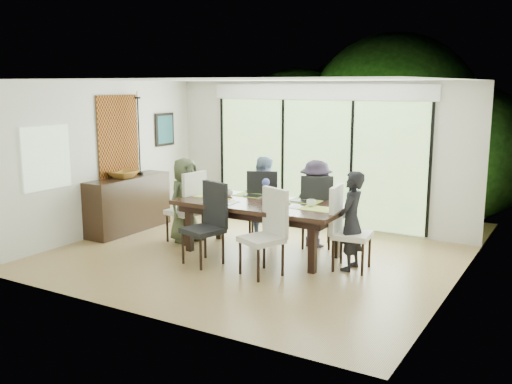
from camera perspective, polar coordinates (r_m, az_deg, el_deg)
The scene contains 62 objects.
floor at distance 8.83m, azimuth -0.83°, elevation -6.68°, with size 6.00×5.00×0.01m, color brown.
ceiling at distance 8.43m, azimuth -0.88°, elevation 11.19°, with size 6.00×5.00×0.01m, color white.
wall_back at distance 10.73m, azimuth 6.14°, elevation 3.78°, with size 6.00×0.02×2.70m, color silver.
wall_front at distance 6.54m, azimuth -12.34°, elevation -0.87°, with size 6.00×0.02×2.70m, color white.
wall_left at distance 10.39m, azimuth -15.20°, elevation 3.24°, with size 0.02×5.00×2.70m, color silver.
wall_right at distance 7.44m, azimuth 19.38°, elevation 0.15°, with size 0.02×5.00×2.70m, color white.
glass_doors at distance 10.71m, azimuth 6.04°, elevation 2.96°, with size 4.20×0.02×2.30m, color #598C3F.
blinds_header at distance 10.61m, azimuth 6.15°, elevation 9.93°, with size 4.40×0.06×0.28m, color white.
mullion_a at distance 11.72m, azimuth -3.39°, elevation 3.66°, with size 0.05×0.04×2.30m, color black.
mullion_b at distance 11.01m, azimuth 2.69°, elevation 3.21°, with size 0.05×0.04×2.30m, color black.
mullion_c at distance 10.43m, azimuth 9.52°, elevation 2.66°, with size 0.05×0.04×2.30m, color black.
mullion_d at distance 10.03m, azimuth 17.00°, elevation 2.02°, with size 0.05×0.04×2.30m, color black.
side_window at distance 9.55m, azimuth -20.21°, elevation 3.23°, with size 0.02×0.90×1.00m, color #8CAD7F.
deck at distance 11.78m, azimuth 7.79°, elevation -2.56°, with size 6.00×1.80×0.10m, color brown.
rail_top at distance 12.39m, azimuth 9.30°, elevation 0.89°, with size 6.00×0.08×0.06m, color brown.
foliage_left at distance 13.90m, azimuth 3.96°, elevation 5.76°, with size 3.20×3.20×3.20m, color #14380F.
foliage_mid at distance 13.62m, azimuth 13.50°, elevation 6.91°, with size 4.00×4.00×4.00m, color #14380F.
foliage_right at distance 12.47m, azimuth 20.23°, elevation 3.72°, with size 2.80×2.80×2.80m, color #14380F.
foliage_far at distance 14.61m, azimuth 10.52°, elevation 6.56°, with size 3.60×3.60×3.60m, color #14380F.
table_top at distance 8.85m, azimuth 0.55°, elevation -1.25°, with size 2.67×1.22×0.07m, color black.
table_apron at distance 8.87m, azimuth 0.54°, elevation -1.88°, with size 2.45×1.00×0.11m, color black.
table_leg_fl at distance 9.18m, azimuth -6.68°, elevation -3.56°, with size 0.10×0.10×0.77m, color black.
table_leg_fr at distance 8.10m, azimuth 5.68°, elevation -5.48°, with size 0.10×0.10×0.77m, color black.
table_leg_bl at distance 9.86m, azimuth -3.66°, elevation -2.51°, with size 0.10×0.10×0.77m, color black.
table_leg_br at distance 8.86m, azimuth 8.02°, elevation -4.11°, with size 0.10×0.10×0.77m, color black.
chair_left_end at distance 9.71m, azimuth -7.16°, elevation -1.40°, with size 0.51×0.51×1.22m, color beige, non-canonical shape.
chair_right_end at distance 8.27m, azimuth 9.61°, elevation -3.60°, with size 0.51×0.51×1.22m, color white, non-canonical shape.
chair_far_left at distance 9.83m, azimuth 0.74°, elevation -1.16°, with size 0.51×0.51×1.22m, color black, non-canonical shape.
chair_far_right at distance 9.38m, azimuth 6.05°, elevation -1.79°, with size 0.51×0.51×1.22m, color black, non-canonical shape.
chair_near_left at distance 8.44m, azimuth -5.36°, elevation -3.20°, with size 0.51×0.51×1.22m, color black, non-canonical shape.
chair_near_right at distance 7.92m, azimuth 0.54°, elevation -4.09°, with size 0.51×0.51×1.22m, color beige, non-canonical shape.
person_left_end at distance 9.67m, azimuth -7.08°, elevation -0.80°, with size 0.67×0.42×1.44m, color #434B32.
person_right_end at distance 8.25m, azimuth 9.50°, elevation -2.88°, with size 0.67×0.42×1.44m, color black.
person_far_left at distance 9.79m, azimuth 0.68°, elevation -0.58°, with size 0.67×0.42×1.44m, color #7D92B5.
person_far_right at distance 9.34m, azimuth 6.01°, elevation -1.18°, with size 0.67×0.42×1.44m, color #2A2132.
placemat_left at distance 9.34m, azimuth -4.51°, elevation -0.41°, with size 0.49×0.36×0.01m, color #94B440.
placemat_right at distance 8.42m, azimuth 6.16°, elevation -1.67°, with size 0.49×0.36×0.01m, color #9EB540.
placemat_far_l at distance 9.40m, azimuth -0.62°, elevation -0.30°, with size 0.49×0.36×0.01m, color #7CA43A.
placemat_far_r at distance 8.94m, azimuth 4.88°, elevation -0.92°, with size 0.49×0.36×0.01m, color #8AA23A.
placemat_paper at distance 8.88m, azimuth -3.50°, elevation -0.98°, with size 0.49×0.36×0.01m, color white.
tablet_far_l at distance 9.31m, azimuth -0.25°, elevation -0.35°, with size 0.29×0.20×0.01m, color black.
tablet_far_r at distance 8.91m, azimuth 4.46°, elevation -0.89°, with size 0.27×0.19×0.01m, color black.
papers at distance 8.48m, azimuth 4.48°, elevation -1.56°, with size 0.33×0.24×0.00m, color white.
platter_base at distance 8.87m, azimuth -3.50°, elevation -0.88°, with size 0.29×0.29×0.03m, color white.
platter_snacks at distance 8.87m, azimuth -3.50°, elevation -0.75°, with size 0.22×0.22×0.02m, color #C17816.
vase at distance 8.85m, azimuth 0.99°, elevation -0.59°, with size 0.09×0.09×0.13m, color silver.
hyacinth_stems at distance 8.82m, azimuth 0.99°, elevation 0.26°, with size 0.04×0.04×0.18m, color #337226.
hyacinth_blooms at distance 8.80m, azimuth 0.99°, elevation 0.98°, with size 0.12×0.12×0.12m, color #4B5EBC.
laptop at distance 9.20m, azimuth -4.36°, elevation -0.51°, with size 0.37×0.24×0.03m, color silver.
cup_a at distance 9.32m, azimuth -2.73°, elevation -0.10°, with size 0.14×0.14×0.11m, color white.
cup_b at distance 8.67m, azimuth 1.08°, elevation -0.92°, with size 0.11×0.11×0.10m, color white.
cup_c at distance 8.56m, azimuth 5.53°, elevation -1.11°, with size 0.14×0.14×0.11m, color white.
book at distance 8.76m, azimuth 2.13°, elevation -1.08°, with size 0.18×0.25×0.02m, color white.
sideboard at distance 10.61m, azimuth -12.65°, elevation -1.17°, with size 0.50×1.77×0.99m, color black.
bowl at distance 10.44m, azimuth -13.15°, elevation 1.75°, with size 0.53×0.53×0.13m, color brown.
candlestick_base at distance 10.78m, azimuth -11.50°, elevation 1.86°, with size 0.11×0.11×0.04m, color black.
candlestick_shaft at distance 10.69m, azimuth -11.64°, elevation 5.55°, with size 0.03×0.03×1.38m, color black.
candlestick_pan at distance 10.66m, azimuth -11.78°, elevation 9.21°, with size 0.11×0.11×0.03m, color black.
candle at distance 10.65m, azimuth -11.79°, elevation 9.57°, with size 0.04×0.04×0.11m, color silver.
tapestry at distance 10.61m, azimuth -13.60°, elevation 5.36°, with size 0.02×1.00×1.50m, color #954815.
art_frame at distance 11.57m, azimuth -9.13°, elevation 6.20°, with size 0.03×0.55×0.65m, color black.
art_canvas at distance 11.56m, azimuth -9.05°, elevation 6.19°, with size 0.01×0.45×0.55m, color #17444B.
Camera 1 is at (4.38, -7.20, 2.64)m, focal length 40.00 mm.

